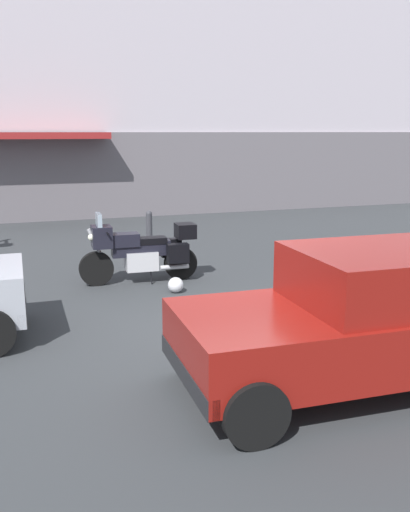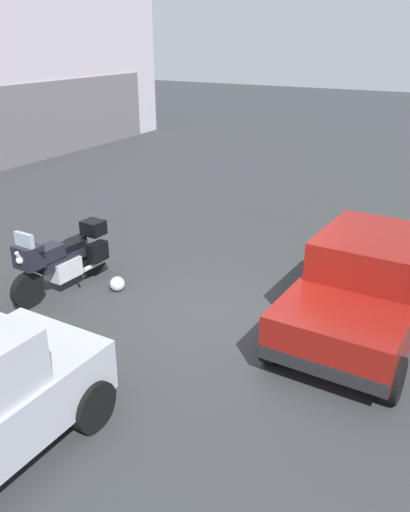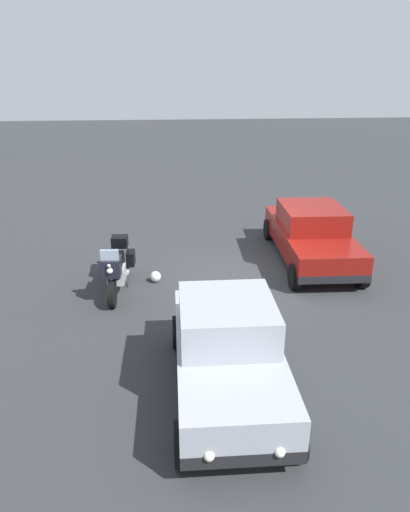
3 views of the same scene
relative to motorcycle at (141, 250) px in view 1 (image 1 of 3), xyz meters
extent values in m
plane|color=#2D3033|center=(0.56, -3.16, -0.62)|extent=(80.00, 80.00, 0.00)
cube|color=#B2A8B2|center=(0.56, 9.65, 5.86)|extent=(29.93, 2.40, 12.96)
cube|color=#625C62|center=(0.56, 8.43, 0.78)|extent=(26.94, 0.12, 2.80)
cube|color=maroon|center=(-1.34, 8.00, 2.08)|extent=(4.40, 1.10, 0.20)
cylinder|color=black|center=(-0.85, 0.04, -0.30)|extent=(0.65, 0.17, 0.64)
cylinder|color=black|center=(0.76, -0.03, -0.30)|extent=(0.65, 0.17, 0.64)
cylinder|color=#B7B7BC|center=(-0.83, 0.04, 0.13)|extent=(0.33, 0.09, 0.68)
cube|color=#B7B7BC|center=(-0.01, 0.00, -0.20)|extent=(0.62, 0.43, 0.36)
cube|color=black|center=(-0.01, 0.00, 0.04)|extent=(1.11, 0.33, 0.28)
cube|color=black|center=(-0.30, 0.02, 0.22)|extent=(0.54, 0.36, 0.24)
cube|color=black|center=(0.19, -0.01, 0.18)|extent=(0.57, 0.33, 0.12)
cube|color=black|center=(-0.73, 0.04, 0.30)|extent=(0.38, 0.46, 0.40)
cube|color=#8C9EAD|center=(-0.77, 0.04, 0.60)|extent=(0.10, 0.40, 0.28)
sphere|color=#EAEACC|center=(-0.91, 0.04, 0.30)|extent=(0.14, 0.14, 0.14)
cylinder|color=black|center=(-0.65, 0.03, 0.40)|extent=(0.07, 0.62, 0.04)
cylinder|color=#B7B7BC|center=(0.58, -0.23, -0.32)|extent=(0.55, 0.12, 0.09)
cube|color=black|center=(0.63, -0.31, -0.04)|extent=(0.41, 0.22, 0.36)
cube|color=black|center=(0.66, 0.25, -0.04)|extent=(0.41, 0.22, 0.36)
cube|color=black|center=(0.86, -0.04, 0.33)|extent=(0.38, 0.42, 0.28)
cylinder|color=black|center=(0.14, -0.18, -0.47)|extent=(0.03, 0.13, 0.29)
sphere|color=silver|center=(0.40, -0.92, -0.48)|extent=(0.28, 0.28, 0.28)
cube|color=black|center=(-2.25, -2.18, -0.20)|extent=(0.15, 1.64, 0.20)
cube|color=maroon|center=(1.46, -5.24, 0.02)|extent=(4.56, 1.93, 0.64)
cube|color=maroon|center=(1.51, -5.25, 0.64)|extent=(1.96, 1.69, 0.60)
cube|color=#8C9EAD|center=(0.61, -5.21, 0.64)|extent=(0.12, 1.50, 0.48)
cube|color=black|center=(-0.74, -5.16, -0.20)|extent=(0.19, 1.76, 0.20)
cylinder|color=black|center=(-0.31, -4.34, -0.30)|extent=(0.65, 0.24, 0.64)
cylinder|color=black|center=(-0.37, -6.01, -0.30)|extent=(0.65, 0.24, 0.64)
cylinder|color=#333338|center=(1.03, 3.54, -0.23)|extent=(0.16, 0.16, 0.79)
sphere|color=#333338|center=(1.03, 3.54, 0.17)|extent=(0.16, 0.16, 0.16)
camera|label=1|loc=(-2.37, -10.31, 2.20)|focal=39.82mm
camera|label=2|loc=(-6.41, -6.60, 3.82)|focal=36.55mm
camera|label=3|loc=(-10.45, -1.19, 4.45)|focal=32.71mm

